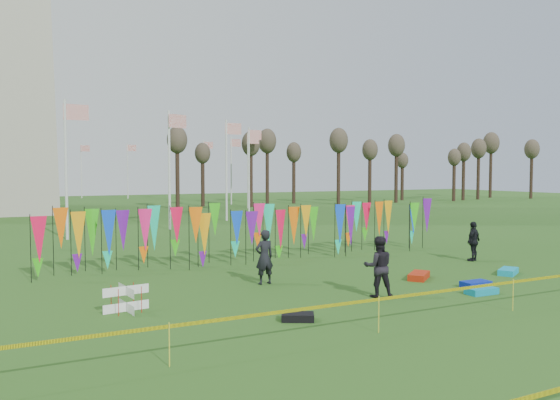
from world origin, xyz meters
name	(u,v)px	position (x,y,z in m)	size (l,w,h in m)	color
ground	(391,308)	(0.00, 0.00, 0.00)	(160.00, 160.00, 0.00)	#224C15
banner_row	(264,226)	(0.28, 9.25, 1.53)	(18.64, 0.64, 2.42)	black
caution_tape_near	(429,294)	(-0.22, -1.79, 0.78)	(26.00, 0.02, 0.90)	#FFF505
tree_line	(376,154)	(32.00, 44.00, 6.17)	(53.92, 1.92, 7.84)	#34241A
box_kite	(126,299)	(-6.89, 2.96, 0.37)	(0.66, 0.66, 0.74)	#B6140D
person_left	(264,257)	(-1.87, 4.62, 0.95)	(0.69, 0.51, 1.89)	black
person_mid	(378,267)	(0.49, 1.28, 0.95)	(0.93, 0.57, 1.91)	black
person_right	(474,241)	(8.37, 4.98, 0.87)	(1.02, 0.58, 1.73)	black
kite_bag_turquoise	(481,291)	(3.68, 0.13, 0.10)	(1.01, 0.51, 0.20)	#0B8DB3
kite_bag_blue	(476,284)	(4.31, 0.96, 0.10)	(1.00, 0.52, 0.21)	#0A23AF
kite_bag_red	(419,276)	(3.55, 2.94, 0.11)	(1.25, 0.57, 0.23)	#B5250C
kite_bag_black	(298,317)	(-3.05, 0.03, 0.10)	(0.85, 0.49, 0.20)	black
kite_bag_teal	(508,271)	(7.20, 2.11, 0.11)	(1.14, 0.55, 0.22)	#0E9DC4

